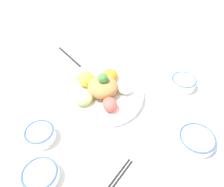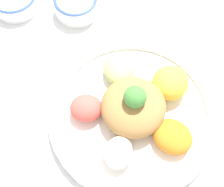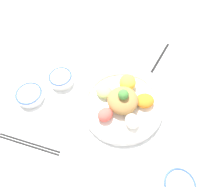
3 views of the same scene
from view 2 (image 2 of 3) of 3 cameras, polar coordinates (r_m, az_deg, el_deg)
ground_plane at (r=0.61m, az=3.33°, el=-6.16°), size 2.40×2.40×0.00m
salad_platter at (r=0.59m, az=3.98°, el=-3.25°), size 0.32×0.32×0.12m
rice_bowl_plain at (r=0.73m, az=-6.61°, el=15.96°), size 0.10×0.10×0.05m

